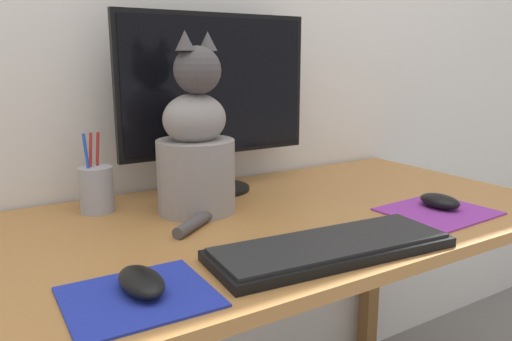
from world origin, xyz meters
TOP-DOWN VIEW (x-y plane):
  - desk at (0.00, 0.00)m, footprint 1.49×0.70m
  - monitor at (0.06, 0.26)m, footprint 0.52×0.17m
  - keyboard at (0.03, -0.24)m, footprint 0.46×0.20m
  - mousepad_left at (-0.32, -0.23)m, footprint 0.22×0.19m
  - mousepad_right at (0.40, -0.18)m, footprint 0.24×0.21m
  - computer_mouse_left at (-0.32, -0.21)m, footprint 0.06×0.11m
  - computer_mouse_right at (0.42, -0.17)m, footprint 0.06×0.10m
  - cat at (-0.07, 0.11)m, footprint 0.23×0.27m
  - pen_cup at (-0.26, 0.23)m, footprint 0.08×0.08m

SIDE VIEW (x-z plane):
  - desk at x=0.00m, z-range 0.28..1.04m
  - mousepad_right at x=0.40m, z-range 0.75..0.76m
  - mousepad_left at x=-0.32m, z-range 0.75..0.76m
  - keyboard at x=0.03m, z-range 0.75..0.78m
  - computer_mouse_left at x=-0.32m, z-range 0.76..0.79m
  - computer_mouse_right at x=0.42m, z-range 0.76..0.79m
  - pen_cup at x=-0.26m, z-range 0.72..0.90m
  - cat at x=-0.07m, z-range 0.70..1.10m
  - monitor at x=0.06m, z-range 0.78..1.23m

